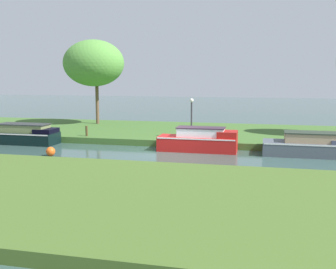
% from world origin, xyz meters
% --- Properties ---
extents(ground_plane, '(120.00, 120.00, 0.00)m').
position_xyz_m(ground_plane, '(0.00, 0.00, 0.00)').
color(ground_plane, '#35504A').
extents(riverbank_far, '(72.00, 10.00, 0.40)m').
position_xyz_m(riverbank_far, '(0.00, 7.00, 0.20)').
color(riverbank_far, '#3D632A').
rests_on(riverbank_far, ground_plane).
extents(riverbank_near, '(72.00, 10.00, 0.40)m').
position_xyz_m(riverbank_near, '(0.00, -9.00, 0.20)').
color(riverbank_near, '#435E25').
rests_on(riverbank_near, ground_plane).
extents(red_barge, '(4.48, 1.49, 1.39)m').
position_xyz_m(red_barge, '(1.44, 1.20, 0.62)').
color(red_barge, red).
rests_on(red_barge, ground_plane).
extents(black_narrowboat, '(4.31, 1.63, 1.28)m').
position_xyz_m(black_narrowboat, '(-9.74, 1.20, 0.58)').
color(black_narrowboat, black).
rests_on(black_narrowboat, ground_plane).
extents(slate_cruiser, '(4.57, 1.78, 1.29)m').
position_xyz_m(slate_cruiser, '(7.39, 1.20, 0.57)').
color(slate_cruiser, '#49515B').
rests_on(slate_cruiser, ground_plane).
extents(willow_tree_left, '(4.87, 4.19, 6.67)m').
position_xyz_m(willow_tree_left, '(-8.25, 8.79, 5.24)').
color(willow_tree_left, brown).
rests_on(willow_tree_left, riverbank_far).
extents(lamp_post, '(0.24, 0.24, 2.48)m').
position_xyz_m(lamp_post, '(0.54, 3.45, 1.99)').
color(lamp_post, '#333338').
rests_on(lamp_post, riverbank_far).
extents(mooring_post_near, '(0.15, 0.15, 0.66)m').
position_xyz_m(mooring_post_near, '(-6.20, 2.67, 0.73)').
color(mooring_post_near, '#48391E').
rests_on(mooring_post_near, riverbank_far).
extents(channel_buoy, '(0.50, 0.50, 0.50)m').
position_xyz_m(channel_buoy, '(-6.16, -2.05, 0.25)').
color(channel_buoy, '#E55919').
rests_on(channel_buoy, ground_plane).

